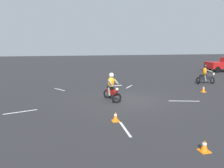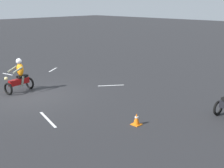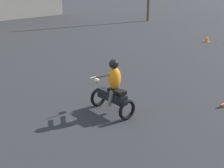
{
  "view_description": "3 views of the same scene",
  "coord_description": "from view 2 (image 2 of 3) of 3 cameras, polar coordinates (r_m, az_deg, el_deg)",
  "views": [
    {
      "loc": [
        12.3,
        -4.03,
        3.25
      ],
      "look_at": [
        -0.07,
        -1.0,
        1.0
      ],
      "focal_mm": 35.0,
      "sensor_mm": 36.0,
      "label": 1
    },
    {
      "loc": [
        7.31,
        12.57,
        4.35
      ],
      "look_at": [
        -1.91,
        3.58,
        0.9
      ],
      "focal_mm": 50.0,
      "sensor_mm": 36.0,
      "label": 2
    },
    {
      "loc": [
        -9.97,
        2.29,
        3.84
      ],
      "look_at": [
        -3.75,
        8.15,
        0.9
      ],
      "focal_mm": 50.0,
      "sensor_mm": 36.0,
      "label": 3
    }
  ],
  "objects": [
    {
      "name": "ground_plane",
      "position": [
        15.18,
        -14.87,
        -2.18
      ],
      "size": [
        120.0,
        120.0,
        0.0
      ],
      "primitive_type": "plane",
      "color": "#28282B"
    },
    {
      "name": "motorcycle_rider_foreground",
      "position": [
        15.89,
        -16.6,
        1.18
      ],
      "size": [
        1.55,
        0.86,
        1.66
      ],
      "rotation": [
        0.0,
        0.0,
        4.88
      ],
      "color": "black",
      "rests_on": "ground"
    },
    {
      "name": "lane_stripe_nw",
      "position": [
        16.52,
        -0.19,
        -0.26
      ],
      "size": [
        1.17,
        0.9,
        0.01
      ],
      "primitive_type": "cube",
      "rotation": [
        0.0,
        0.0,
        4.07
      ],
      "color": "silver",
      "rests_on": "ground"
    },
    {
      "name": "lane_stripe_sw",
      "position": [
        20.68,
        -10.74,
        2.6
      ],
      "size": [
        1.14,
        0.8,
        0.01
      ],
      "primitive_type": "cube",
      "rotation": [
        0.0,
        0.0,
        5.3
      ],
      "color": "silver",
      "rests_on": "ground"
    },
    {
      "name": "lane_stripe_n",
      "position": [
        12.12,
        -11.65,
        -6.36
      ],
      "size": [
        0.61,
        1.76,
        0.01
      ],
      "primitive_type": "cube",
      "rotation": [
        0.0,
        0.0,
        2.85
      ],
      "color": "silver",
      "rests_on": "ground"
    },
    {
      "name": "traffic_cone_near_left",
      "position": [
        11.35,
        4.51,
        -6.45
      ],
      "size": [
        0.32,
        0.32,
        0.44
      ],
      "color": "orange",
      "rests_on": "ground"
    }
  ]
}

